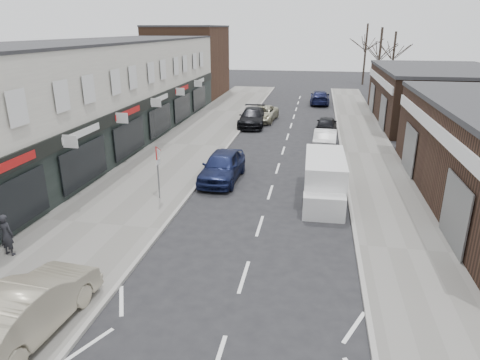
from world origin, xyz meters
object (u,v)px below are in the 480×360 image
at_px(parked_car_left_a, 222,166).
at_px(parked_car_right_a, 325,139).
at_px(white_van, 324,179).
at_px(parked_car_right_c, 320,97).
at_px(pedestrian, 6,235).
at_px(parked_car_left_b, 252,117).
at_px(warning_sign, 158,157).
at_px(parked_car_right_b, 326,124).
at_px(parked_car_left_c, 263,114).
at_px(sedan_on_pavement, 28,308).

bearing_deg(parked_car_left_a, parked_car_right_a, 55.55).
distance_m(white_van, parked_car_right_a, 9.39).
height_order(white_van, parked_car_right_a, white_van).
relative_size(parked_car_left_a, parked_car_right_c, 0.95).
xyz_separation_m(white_van, pedestrian, (-11.31, -7.90, -0.07)).
xyz_separation_m(white_van, parked_car_left_b, (-5.93, 15.62, -0.24)).
bearing_deg(warning_sign, parked_car_right_b, 63.11).
distance_m(pedestrian, parked_car_right_a, 20.73).
distance_m(parked_car_left_c, parked_car_right_b, 6.60).
relative_size(white_van, parked_car_left_a, 1.13).
xyz_separation_m(warning_sign, parked_car_left_b, (1.88, 17.29, -1.45)).
xyz_separation_m(parked_car_left_a, parked_car_right_c, (5.17, 26.26, -0.08)).
bearing_deg(pedestrian, parked_car_left_a, -113.17).
xyz_separation_m(pedestrian, parked_car_left_a, (5.84, 9.61, -0.11)).
distance_m(parked_car_left_b, parked_car_right_c, 13.57).
xyz_separation_m(parked_car_left_b, parked_car_right_a, (6.07, -6.23, -0.04)).
distance_m(white_van, parked_car_left_a, 5.73).
xyz_separation_m(parked_car_right_b, parked_car_right_c, (-0.56, 13.71, 0.07)).
height_order(warning_sign, parked_car_left_c, warning_sign).
height_order(warning_sign, parked_car_right_b, warning_sign).
height_order(pedestrian, parked_car_left_c, pedestrian).
bearing_deg(parked_car_right_a, warning_sign, 56.88).
relative_size(parked_car_left_c, parked_car_right_b, 1.23).
bearing_deg(sedan_on_pavement, pedestrian, -42.33).
xyz_separation_m(sedan_on_pavement, parked_car_right_a, (7.99, 20.94, -0.17)).
bearing_deg(warning_sign, parked_car_left_b, 83.78).
bearing_deg(parked_car_right_a, white_van, 91.78).
height_order(parked_car_left_b, parked_car_right_c, parked_car_left_b).
bearing_deg(parked_car_left_c, parked_car_left_b, -100.64).
height_order(white_van, parked_car_left_c, white_van).
bearing_deg(sedan_on_pavement, parked_car_right_b, -103.16).
height_order(parked_car_left_c, parked_car_right_a, parked_car_right_a).
relative_size(sedan_on_pavement, pedestrian, 2.90).
bearing_deg(parked_car_right_a, parked_car_right_b, -88.88).
xyz_separation_m(sedan_on_pavement, parked_car_left_a, (2.39, 13.26, -0.07)).
relative_size(warning_sign, parked_car_left_c, 0.56).
xyz_separation_m(pedestrian, parked_car_right_a, (11.44, 17.29, -0.21)).
bearing_deg(parked_car_left_c, parked_car_right_b, -27.18).
xyz_separation_m(white_van, sedan_on_pavement, (-7.86, -11.55, -0.10)).
height_order(warning_sign, parked_car_right_c, warning_sign).
height_order(white_van, parked_car_right_c, white_van).
bearing_deg(parked_car_right_a, parked_car_right_c, -86.06).
distance_m(warning_sign, parked_car_right_c, 30.61).
bearing_deg(parked_car_right_b, parked_car_right_a, 93.06).
height_order(warning_sign, parked_car_left_a, warning_sign).
distance_m(pedestrian, parked_car_left_c, 26.38).
bearing_deg(parked_car_left_b, parked_car_left_a, -90.79).
bearing_deg(pedestrian, parked_car_right_b, -109.44).
xyz_separation_m(warning_sign, parked_car_right_c, (7.52, 29.64, -1.47)).
xyz_separation_m(parked_car_left_a, parked_car_left_c, (0.15, 16.08, -0.14)).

